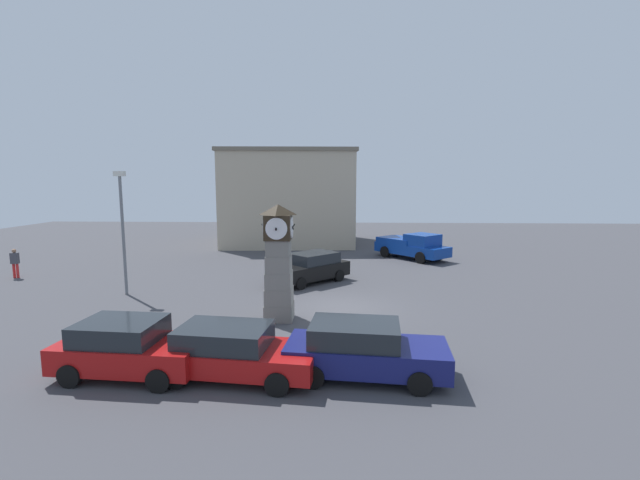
# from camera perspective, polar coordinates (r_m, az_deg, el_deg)

# --- Properties ---
(ground_plane) EXTENTS (79.47, 79.47, 0.00)m
(ground_plane) POSITION_cam_1_polar(r_m,az_deg,el_deg) (18.77, 2.92, -9.07)
(ground_plane) COLOR #424247
(clock_tower) EXTENTS (1.31, 1.40, 4.58)m
(clock_tower) POSITION_cam_1_polar(r_m,az_deg,el_deg) (16.82, -5.53, -3.14)
(clock_tower) COLOR gray
(clock_tower) RESTS_ON ground_plane
(bollard_near_tower) EXTENTS (0.24, 0.24, 1.02)m
(bollard_near_tower) POSITION_cam_1_polar(r_m,az_deg,el_deg) (13.20, -11.74, -14.25)
(bollard_near_tower) COLOR #333338
(bollard_near_tower) RESTS_ON ground_plane
(bollard_mid_row) EXTENTS (0.28, 0.28, 0.96)m
(bollard_mid_row) POSITION_cam_1_polar(r_m,az_deg,el_deg) (14.28, -6.62, -12.53)
(bollard_mid_row) COLOR #333338
(bollard_mid_row) RESTS_ON ground_plane
(car_navy_sedan) EXTENTS (4.11, 2.23, 1.57)m
(car_navy_sedan) POSITION_cam_1_polar(r_m,az_deg,el_deg) (13.55, -24.16, -12.93)
(car_navy_sedan) COLOR #A51111
(car_navy_sedan) RESTS_ON ground_plane
(car_near_tower) EXTENTS (4.66, 2.33, 1.46)m
(car_near_tower) POSITION_cam_1_polar(r_m,az_deg,el_deg) (12.54, -11.57, -14.32)
(car_near_tower) COLOR #A51111
(car_near_tower) RESTS_ON ground_plane
(car_by_building) EXTENTS (4.62, 2.28, 1.55)m
(car_by_building) POSITION_cam_1_polar(r_m,az_deg,el_deg) (12.35, 5.78, -14.33)
(car_by_building) COLOR navy
(car_by_building) RESTS_ON ground_plane
(car_far_lot) EXTENTS (4.51, 4.52, 1.60)m
(car_far_lot) POSITION_cam_1_polar(r_m,az_deg,el_deg) (23.29, -1.30, -3.69)
(car_far_lot) COLOR black
(car_far_lot) RESTS_ON ground_plane
(pickup_truck) EXTENTS (5.06, 5.39, 1.85)m
(pickup_truck) POSITION_cam_1_polar(r_m,az_deg,el_deg) (31.08, 12.16, -0.76)
(pickup_truck) COLOR navy
(pickup_truck) RESTS_ON ground_plane
(pedestrian_by_cars) EXTENTS (0.41, 0.26, 1.68)m
(pedestrian_by_cars) POSITION_cam_1_polar(r_m,az_deg,el_deg) (29.83, -35.56, -2.33)
(pedestrian_by_cars) COLOR red
(pedestrian_by_cars) RESTS_ON ground_plane
(street_lamp_near_road) EXTENTS (0.50, 0.24, 5.93)m
(street_lamp_near_road) POSITION_cam_1_polar(r_m,az_deg,el_deg) (22.41, -24.84, 1.98)
(street_lamp_near_road) COLOR slate
(street_lamp_near_road) RESTS_ON ground_plane
(warehouse_blue_far) EXTENTS (11.93, 10.32, 8.15)m
(warehouse_blue_far) POSITION_cam_1_polar(r_m,az_deg,el_deg) (38.46, -4.14, 5.70)
(warehouse_blue_far) COLOR #B7A88E
(warehouse_blue_far) RESTS_ON ground_plane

